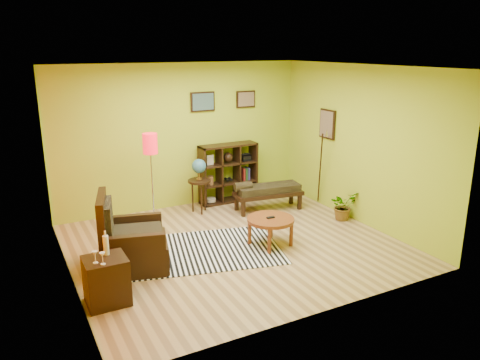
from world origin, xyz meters
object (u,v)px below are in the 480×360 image
armchair (130,245)px  bench (266,191)px  globe_table (199,172)px  side_cabinet (106,280)px  cube_shelf (229,173)px  coffee_table (271,222)px  potted_plant (343,209)px  floor_lamp (151,152)px

armchair → bench: armchair is taller
globe_table → side_cabinet: bearing=-132.6°
armchair → globe_table: (1.80, 1.68, 0.46)m
armchair → side_cabinet: bearing=-121.7°
armchair → globe_table: bearing=43.1°
cube_shelf → coffee_table: bearing=-99.9°
potted_plant → armchair: bearing=-178.6°
globe_table → bench: size_ratio=0.76×
side_cabinet → floor_lamp: bearing=58.9°
side_cabinet → floor_lamp: floor_lamp is taller
side_cabinet → potted_plant: side_cabinet is taller
cube_shelf → bench: (0.40, -0.83, -0.21)m
side_cabinet → globe_table: globe_table is taller
globe_table → bench: (1.20, -0.49, -0.40)m
side_cabinet → floor_lamp: 2.70m
floor_lamp → coffee_table: bearing=-47.5°
side_cabinet → bench: size_ratio=0.66×
coffee_table → globe_table: globe_table is taller
coffee_table → potted_plant: coffee_table is taller
armchair → floor_lamp: (0.76, 1.28, 1.03)m
floor_lamp → bench: floor_lamp is taller
side_cabinet → cube_shelf: 4.24m
armchair → globe_table: 2.50m
side_cabinet → floor_lamp: (1.28, 2.13, 1.06)m
coffee_table → side_cabinet: 2.77m
armchair → globe_table: armchair is taller
floor_lamp → globe_table: size_ratio=1.61×
side_cabinet → globe_table: bearing=47.4°
coffee_table → globe_table: (-0.40, 1.96, 0.40)m
globe_table → potted_plant: bearing=-36.0°
floor_lamp → globe_table: (1.04, 0.40, -0.57)m
bench → armchair: bearing=-158.3°
bench → floor_lamp: bearing=177.7°
armchair → side_cabinet: 0.99m
coffee_table → bench: size_ratio=0.54×
armchair → potted_plant: (3.98, 0.09, -0.13)m
coffee_table → armchair: size_ratio=0.68×
coffee_table → cube_shelf: cube_shelf is taller
coffee_table → cube_shelf: 2.34m
side_cabinet → armchair: bearing=58.3°
side_cabinet → coffee_table: bearing=11.8°
side_cabinet → globe_table: 3.46m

